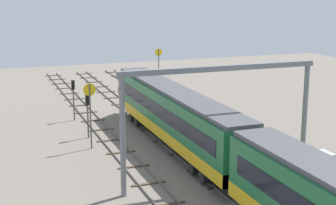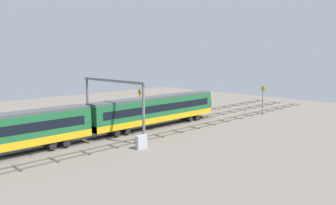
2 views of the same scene
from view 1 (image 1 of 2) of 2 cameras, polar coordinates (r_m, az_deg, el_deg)
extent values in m
plane|color=slate|center=(42.44, 0.70, -5.04)|extent=(97.91, 97.91, 0.00)
cube|color=#59544C|center=(44.51, 7.10, -4.18)|extent=(81.91, 0.07, 0.16)
cube|color=#59544C|center=(43.89, 5.43, -4.38)|extent=(81.91, 0.07, 0.16)
cube|color=#473828|center=(34.78, 15.02, -9.55)|extent=(0.24, 2.40, 0.08)
cube|color=#473828|center=(37.78, 11.60, -7.54)|extent=(0.24, 2.40, 0.08)
cube|color=#473828|center=(40.94, 8.72, -5.81)|extent=(0.24, 2.40, 0.08)
cube|color=#473828|center=(44.21, 6.27, -4.33)|extent=(0.24, 2.40, 0.08)
cube|color=#473828|center=(47.58, 4.18, -3.04)|extent=(0.24, 2.40, 0.08)
cube|color=#473828|center=(51.02, 2.37, -1.92)|extent=(0.24, 2.40, 0.08)
cube|color=#473828|center=(54.53, 0.79, -0.95)|extent=(0.24, 2.40, 0.08)
cube|color=#473828|center=(58.09, -0.60, -0.09)|extent=(0.24, 2.40, 0.08)
cube|color=#473828|center=(61.69, -1.82, 0.67)|extent=(0.24, 2.40, 0.08)
cube|color=#473828|center=(65.32, -2.91, 1.34)|extent=(0.24, 2.40, 0.08)
cube|color=#473828|center=(68.98, -3.89, 1.94)|extent=(0.24, 2.40, 0.08)
cube|color=#473828|center=(72.67, -4.77, 2.49)|extent=(0.24, 2.40, 0.08)
cube|color=#473828|center=(76.38, -5.56, 2.97)|extent=(0.24, 2.40, 0.08)
cube|color=#473828|center=(80.10, -6.28, 3.42)|extent=(0.24, 2.40, 0.08)
cube|color=#59544C|center=(42.67, 1.60, -4.83)|extent=(81.91, 0.07, 0.16)
cube|color=#59544C|center=(42.18, -0.22, -5.04)|extent=(81.91, 0.07, 0.16)
cube|color=#473828|center=(34.42, 6.34, -9.40)|extent=(0.24, 2.40, 0.08)
cube|color=#473828|center=(37.55, 3.78, -7.42)|extent=(0.24, 2.40, 0.08)
cube|color=#473828|center=(40.78, 1.64, -5.74)|extent=(0.24, 2.40, 0.08)
cube|color=#473828|center=(44.09, -0.17, -4.30)|extent=(0.24, 2.40, 0.08)
cube|color=#473828|center=(47.46, -1.73, -3.05)|extent=(0.24, 2.40, 0.08)
cube|color=#473828|center=(50.88, -3.07, -1.98)|extent=(0.24, 2.40, 0.08)
cube|color=#473828|center=(54.33, -4.24, -1.03)|extent=(0.24, 2.40, 0.08)
cube|color=#473828|center=(57.83, -5.27, -0.20)|extent=(0.24, 2.40, 0.08)
cube|color=#473828|center=(61.34, -6.18, 0.53)|extent=(0.24, 2.40, 0.08)
cube|color=#473828|center=(64.89, -7.00, 1.19)|extent=(0.24, 2.40, 0.08)
cube|color=#473828|center=(68.45, -7.72, 1.77)|extent=(0.24, 2.40, 0.08)
cube|color=#473828|center=(72.02, -8.38, 2.30)|extent=(0.24, 2.40, 0.08)
cube|color=#473828|center=(75.61, -8.98, 2.78)|extent=(0.24, 2.40, 0.08)
cube|color=#473828|center=(79.22, -9.52, 3.21)|extent=(0.24, 2.40, 0.08)
cube|color=#59544C|center=(41.25, -4.36, -5.49)|extent=(81.91, 0.07, 0.16)
cube|color=#59544C|center=(40.90, -6.30, -5.70)|extent=(81.91, 0.07, 0.16)
cube|color=#473828|center=(31.57, -0.14, -11.45)|extent=(0.24, 2.40, 0.08)
cube|color=#473828|center=(34.66, -2.20, -9.17)|extent=(0.24, 2.40, 0.08)
cube|color=#473828|center=(37.84, -3.90, -7.26)|extent=(0.24, 2.40, 0.08)
cube|color=#473828|center=(41.08, -5.32, -5.65)|extent=(0.24, 2.40, 0.08)
cube|color=#473828|center=(44.37, -6.53, -4.27)|extent=(0.24, 2.40, 0.08)
cube|color=#473828|center=(47.70, -7.56, -3.08)|extent=(0.24, 2.40, 0.08)
cube|color=#473828|center=(51.06, -8.46, -2.05)|extent=(0.24, 2.40, 0.08)
cube|color=#473828|center=(54.45, -9.24, -1.14)|extent=(0.24, 2.40, 0.08)
cube|color=#473828|center=(57.86, -9.94, -0.34)|extent=(0.24, 2.40, 0.08)
cube|color=#473828|center=(61.28, -10.55, 0.37)|extent=(0.24, 2.40, 0.08)
cube|color=#473828|center=(64.72, -11.10, 1.01)|extent=(0.24, 2.40, 0.08)
cube|color=#473828|center=(68.17, -11.60, 1.58)|extent=(0.24, 2.40, 0.08)
cube|color=#473828|center=(71.63, -12.04, 2.10)|extent=(0.24, 2.40, 0.08)
cube|color=#473828|center=(75.11, -12.45, 2.56)|extent=(0.24, 2.40, 0.08)
cube|color=#473828|center=(78.58, -12.82, 2.99)|extent=(0.24, 2.40, 0.08)
cube|color=#1E6638|center=(41.69, 0.68, -1.28)|extent=(24.00, 2.90, 3.60)
cube|color=gold|center=(42.04, 0.68, -3.06)|extent=(24.00, 2.94, 0.90)
cube|color=#4C4C51|center=(41.26, 0.69, 1.35)|extent=(24.00, 2.50, 0.30)
cube|color=black|center=(42.12, 2.54, -0.54)|extent=(22.00, 0.04, 1.10)
cube|color=black|center=(41.10, -1.22, -0.87)|extent=(22.00, 0.04, 1.10)
cylinder|color=black|center=(34.86, 5.79, -8.09)|extent=(0.90, 2.70, 0.90)
cylinder|color=black|center=(36.38, 4.54, -7.16)|extent=(0.90, 2.70, 0.90)
cylinder|color=black|center=(48.44, -2.20, -2.03)|extent=(0.90, 2.70, 0.90)
cylinder|color=black|center=(50.10, -2.85, -1.53)|extent=(0.90, 2.70, 0.90)
cone|color=gold|center=(53.59, -4.23, 1.66)|extent=(1.60, 3.24, 3.24)
cylinder|color=slate|center=(37.35, 15.15, -1.82)|extent=(0.36, 0.36, 7.73)
cylinder|color=slate|center=(31.68, -5.14, -4.02)|extent=(0.36, 0.36, 7.73)
cube|color=slate|center=(33.12, 6.01, 3.87)|extent=(0.40, 14.03, 0.35)
cylinder|color=#4C4C51|center=(41.74, -8.75, -1.62)|extent=(0.12, 0.12, 5.43)
cylinder|color=yellow|center=(41.28, -8.87, 1.44)|extent=(0.05, 1.01, 1.01)
cube|color=black|center=(41.31, -8.88, 1.44)|extent=(0.02, 0.45, 0.12)
cylinder|color=#4C4C51|center=(63.85, -1.06, 3.59)|extent=(0.12, 0.12, 5.55)
cylinder|color=yellow|center=(63.55, -1.08, 5.68)|extent=(0.05, 0.95, 0.95)
cube|color=black|center=(63.58, -1.09, 5.69)|extent=(0.02, 0.43, 0.12)
cylinder|color=#4C4C51|center=(45.13, -9.03, -2.12)|extent=(0.14, 0.14, 3.01)
cube|color=black|center=(44.67, -9.12, 0.31)|extent=(0.20, 0.32, 0.90)
sphere|color=green|center=(44.73, -9.16, 0.58)|extent=(0.20, 0.20, 0.20)
sphere|color=#262626|center=(44.82, -9.14, 0.09)|extent=(0.20, 0.20, 0.20)
cylinder|color=#4C4C51|center=(51.32, -10.60, -0.26)|extent=(0.14, 0.14, 3.19)
cube|color=black|center=(50.91, -10.69, 1.98)|extent=(0.20, 0.32, 0.90)
sphere|color=yellow|center=(50.98, -10.72, 2.22)|extent=(0.20, 0.20, 0.20)
sphere|color=#262626|center=(51.05, -10.70, 1.78)|extent=(0.20, 0.20, 0.20)
cube|color=#B2B7BC|center=(37.82, 17.39, -6.58)|extent=(1.44, 0.61, 1.67)
cube|color=#333333|center=(38.29, 16.76, -5.90)|extent=(0.02, 0.43, 0.24)
camera|label=2|loc=(52.81, 66.78, 3.24)|focal=35.21mm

